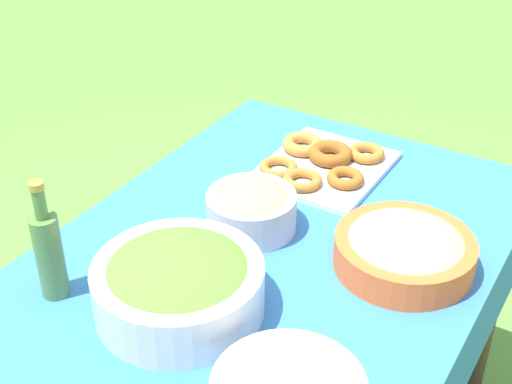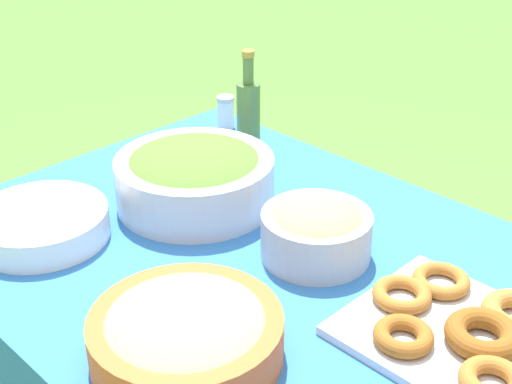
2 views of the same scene
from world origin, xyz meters
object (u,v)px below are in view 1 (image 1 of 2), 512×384
salad_bowl (178,283)px  bread_bowl (251,208)px  donut_platter (323,163)px  olive_oil_bottle (49,252)px  pasta_bowl (405,249)px

salad_bowl → bread_bowl: size_ratio=1.62×
salad_bowl → donut_platter: 0.66m
olive_oil_bottle → bread_bowl: 0.47m
olive_oil_bottle → bread_bowl: olive_oil_bottle is taller
olive_oil_bottle → pasta_bowl: bearing=-51.9°
donut_platter → olive_oil_bottle: bearing=161.8°
olive_oil_bottle → bread_bowl: bearing=-28.5°
salad_bowl → donut_platter: size_ratio=0.93×
pasta_bowl → donut_platter: bearing=49.9°
pasta_bowl → bread_bowl: bearing=97.2°
olive_oil_bottle → donut_platter: bearing=-18.2°
donut_platter → olive_oil_bottle: olive_oil_bottle is taller
pasta_bowl → donut_platter: pasta_bowl is taller
salad_bowl → pasta_bowl: 0.50m
donut_platter → bread_bowl: bearing=176.4°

